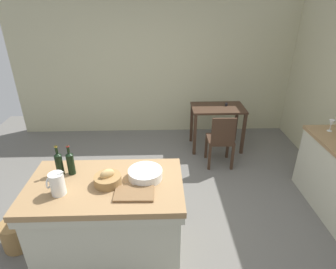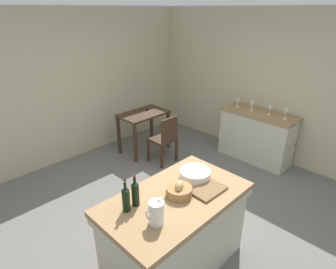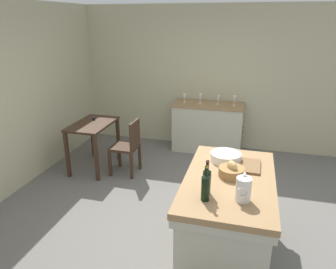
{
  "view_description": "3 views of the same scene",
  "coord_description": "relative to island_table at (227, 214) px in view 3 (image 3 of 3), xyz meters",
  "views": [
    {
      "loc": [
        0.03,
        -2.67,
        2.5
      ],
      "look_at": [
        0.14,
        0.34,
        0.99
      ],
      "focal_mm": 29.94,
      "sensor_mm": 36.0,
      "label": 1
    },
    {
      "loc": [
        -2.13,
        -2.01,
        2.56
      ],
      "look_at": [
        0.25,
        0.35,
        1.05
      ],
      "focal_mm": 30.05,
      "sensor_mm": 36.0,
      "label": 2
    },
    {
      "loc": [
        -3.29,
        -0.62,
        2.35
      ],
      "look_at": [
        0.27,
        0.33,
        0.99
      ],
      "focal_mm": 33.87,
      "sensor_mm": 36.0,
      "label": 3
    }
  ],
  "objects": [
    {
      "name": "wine_glass_middle",
      "position": [
        2.74,
        0.75,
        0.54
      ],
      "size": [
        0.07,
        0.07,
        0.18
      ],
      "color": "white",
      "rests_on": "side_cabinet"
    },
    {
      "name": "writing_desk",
      "position": [
        1.54,
        2.29,
        0.16
      ],
      "size": [
        0.9,
        0.56,
        0.83
      ],
      "color": "#3D281C",
      "rests_on": "ground"
    },
    {
      "name": "wooden_chair",
      "position": [
        1.49,
        1.67,
        -0.01
      ],
      "size": [
        0.41,
        0.41,
        0.88
      ],
      "color": "#3D281C",
      "rests_on": "ground"
    },
    {
      "name": "wash_bowl",
      "position": [
        0.38,
        0.08,
        0.46
      ],
      "size": [
        0.33,
        0.33,
        0.09
      ],
      "primitive_type": "cylinder",
      "color": "white",
      "rests_on": "island_table"
    },
    {
      "name": "wine_bottle_dark",
      "position": [
        -0.35,
        0.18,
        0.54
      ],
      "size": [
        0.07,
        0.07,
        0.32
      ],
      "color": "black",
      "rests_on": "island_table"
    },
    {
      "name": "cutting_board",
      "position": [
        0.29,
        -0.18,
        0.43
      ],
      "size": [
        0.36,
        0.22,
        0.02
      ],
      "primitive_type": "cube",
      "rotation": [
        0.0,
        0.0,
        -0.03
      ],
      "color": "brown",
      "rests_on": "island_table"
    },
    {
      "name": "side_cabinet",
      "position": [
        2.75,
        0.6,
        -0.03
      ],
      "size": [
        0.52,
        1.3,
        0.9
      ],
      "color": "#99754C",
      "rests_on": "ground"
    },
    {
      "name": "bread_basket",
      "position": [
        0.04,
        -0.01,
        0.47
      ],
      "size": [
        0.25,
        0.25,
        0.16
      ],
      "color": "olive",
      "rests_on": "island_table"
    },
    {
      "name": "wall_right",
      "position": [
        3.09,
        0.49,
        0.82
      ],
      "size": [
        0.12,
        5.2,
        2.6
      ],
      "primitive_type": "cube",
      "color": "#B7B28E",
      "rests_on": "ground"
    },
    {
      "name": "ground_plane",
      "position": [
        0.49,
        0.49,
        -0.48
      ],
      "size": [
        6.76,
        6.76,
        0.0
      ],
      "primitive_type": "plane",
      "color": "#66635E"
    },
    {
      "name": "wine_glass_far_left",
      "position": [
        2.76,
        0.15,
        0.54
      ],
      "size": [
        0.07,
        0.07,
        0.18
      ],
      "color": "white",
      "rests_on": "side_cabinet"
    },
    {
      "name": "wine_bottle_amber",
      "position": [
        -0.46,
        0.17,
        0.54
      ],
      "size": [
        0.07,
        0.07,
        0.32
      ],
      "color": "black",
      "rests_on": "island_table"
    },
    {
      "name": "pitcher",
      "position": [
        -0.38,
        -0.14,
        0.52
      ],
      "size": [
        0.17,
        0.13,
        0.25
      ],
      "color": "white",
      "rests_on": "island_table"
    },
    {
      "name": "island_table",
      "position": [
        0.0,
        0.0,
        0.0
      ],
      "size": [
        1.48,
        0.86,
        0.9
      ],
      "color": "#99754C",
      "rests_on": "ground"
    },
    {
      "name": "wine_glass_left",
      "position": [
        2.78,
        0.44,
        0.52
      ],
      "size": [
        0.07,
        0.07,
        0.15
      ],
      "color": "white",
      "rests_on": "side_cabinet"
    },
    {
      "name": "wine_glass_right",
      "position": [
        2.75,
        1.04,
        0.52
      ],
      "size": [
        0.07,
        0.07,
        0.16
      ],
      "color": "white",
      "rests_on": "side_cabinet"
    }
  ]
}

